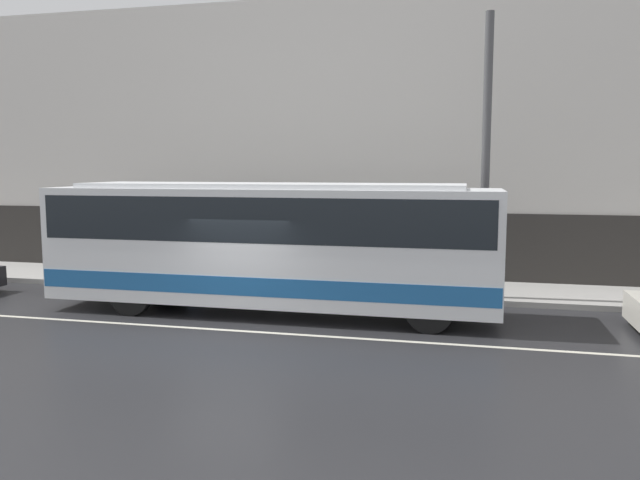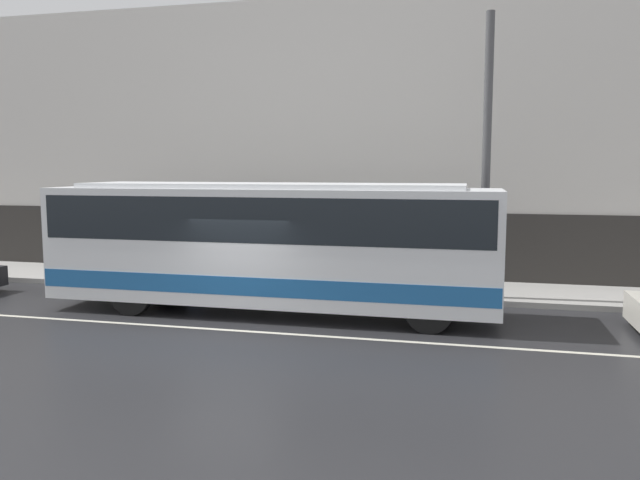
{
  "view_description": "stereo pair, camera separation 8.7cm",
  "coord_description": "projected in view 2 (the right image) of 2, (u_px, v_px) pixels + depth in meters",
  "views": [
    {
      "loc": [
        5.25,
        -13.13,
        3.71
      ],
      "look_at": [
        1.69,
        1.92,
        1.92
      ],
      "focal_mm": 35.0,
      "sensor_mm": 36.0,
      "label": 1
    },
    {
      "loc": [
        5.34,
        -13.11,
        3.71
      ],
      "look_at": [
        1.69,
        1.92,
        1.92
      ],
      "focal_mm": 35.0,
      "sensor_mm": 36.0,
      "label": 2
    }
  ],
  "objects": [
    {
      "name": "transit_bus",
      "position": [
        269.0,
        240.0,
        15.89
      ],
      "size": [
        11.47,
        2.5,
        3.33
      ],
      "color": "white",
      "rests_on": "ground_plane"
    },
    {
      "name": "pedestrian_waiting",
      "position": [
        196.0,
        250.0,
        20.95
      ],
      "size": [
        0.36,
        0.36,
        1.75
      ],
      "color": "navy",
      "rests_on": "sidewalk"
    },
    {
      "name": "sidewalk",
      "position": [
        295.0,
        284.0,
        19.66
      ],
      "size": [
        60.0,
        3.04,
        0.16
      ],
      "color": "#A09E99",
      "rests_on": "ground_plane"
    },
    {
      "name": "lane_stripe",
      "position": [
        229.0,
        330.0,
        14.34
      ],
      "size": [
        54.0,
        0.14,
        0.01
      ],
      "color": "beige",
      "rests_on": "ground_plane"
    },
    {
      "name": "ground_plane",
      "position": [
        229.0,
        330.0,
        14.34
      ],
      "size": [
        60.0,
        60.0,
        0.0
      ],
      "primitive_type": "plane",
      "color": "#262628"
    },
    {
      "name": "building_facade",
      "position": [
        308.0,
        146.0,
        20.76
      ],
      "size": [
        60.0,
        0.35,
        9.22
      ],
      "color": "silver",
      "rests_on": "ground_plane"
    },
    {
      "name": "utility_pole_near",
      "position": [
        486.0,
        157.0,
        16.85
      ],
      "size": [
        0.23,
        0.23,
        7.68
      ],
      "color": "#4C4C4F",
      "rests_on": "sidewalk"
    }
  ]
}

